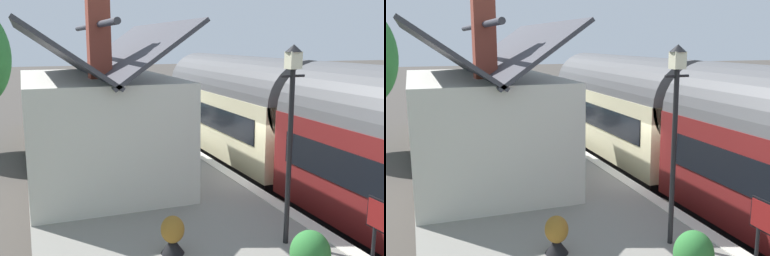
% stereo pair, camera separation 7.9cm
% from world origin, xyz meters
% --- Properties ---
extents(ground_plane, '(160.00, 160.00, 0.00)m').
position_xyz_m(ground_plane, '(0.00, 0.00, 0.00)').
color(ground_plane, '#423D38').
extents(platform, '(32.00, 5.91, 0.91)m').
position_xyz_m(platform, '(0.00, 3.96, 0.46)').
color(platform, gray).
rests_on(platform, ground).
extents(platform_edge_coping, '(32.00, 0.36, 0.02)m').
position_xyz_m(platform_edge_coping, '(0.00, 1.18, 0.92)').
color(platform_edge_coping, beige).
rests_on(platform_edge_coping, platform).
extents(rail_near, '(52.00, 0.08, 0.14)m').
position_xyz_m(rail_near, '(0.00, -1.62, 0.07)').
color(rail_near, gray).
rests_on(rail_near, ground).
extents(rail_far, '(52.00, 0.08, 0.14)m').
position_xyz_m(rail_far, '(0.00, -0.18, 0.07)').
color(rail_far, gray).
rests_on(rail_far, ground).
extents(station_building, '(6.98, 4.21, 5.80)m').
position_xyz_m(station_building, '(1.30, 4.92, 2.54)').
color(station_building, silver).
rests_on(station_building, platform).
extents(bench_near_building, '(1.42, 0.48, 0.88)m').
position_xyz_m(bench_near_building, '(8.16, 3.30, 1.39)').
color(bench_near_building, '#26727F').
rests_on(bench_near_building, platform).
extents(bench_platform_end, '(1.40, 0.44, 0.88)m').
position_xyz_m(bench_platform_end, '(11.02, 3.12, 1.39)').
color(bench_platform_end, '#26727F').
rests_on(bench_platform_end, platform).
extents(planter_under_sign, '(0.41, 0.41, 0.72)m').
position_xyz_m(planter_under_sign, '(10.95, 4.52, 1.28)').
color(planter_under_sign, black).
rests_on(planter_under_sign, platform).
extents(planter_by_door, '(0.69, 0.69, 0.93)m').
position_xyz_m(planter_by_door, '(8.67, 5.47, 1.38)').
color(planter_by_door, '#9E5138').
rests_on(planter_by_door, platform).
extents(planter_bench_right, '(0.49, 0.49, 0.77)m').
position_xyz_m(planter_bench_right, '(8.53, 4.45, 1.29)').
color(planter_bench_right, teal).
rests_on(planter_bench_right, platform).
extents(planter_bench_left, '(0.45, 0.45, 0.74)m').
position_xyz_m(planter_bench_left, '(-4.17, 4.41, 1.27)').
color(planter_bench_left, black).
rests_on(planter_bench_left, platform).
extents(lamp_post_platform, '(0.32, 0.50, 3.89)m').
position_xyz_m(lamp_post_platform, '(-4.55, 2.16, 3.61)').
color(lamp_post_platform, black).
rests_on(lamp_post_platform, platform).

